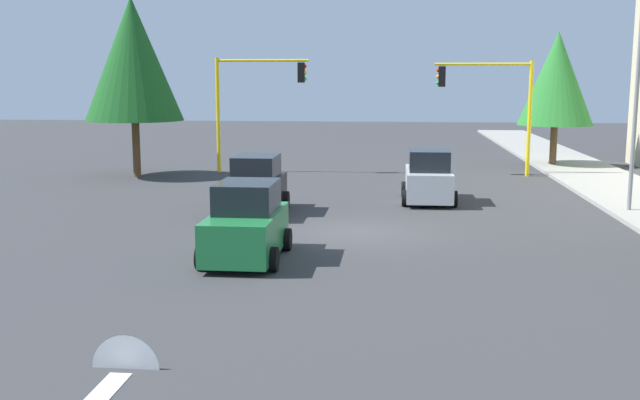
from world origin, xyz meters
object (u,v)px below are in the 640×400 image
at_px(tree_roadside_far, 557,79).
at_px(car_silver, 428,178).
at_px(car_green, 246,225).
at_px(traffic_signal_far_left, 491,95).
at_px(car_black, 256,187).
at_px(traffic_signal_far_right, 254,92).
at_px(tree_opposite_side, 133,59).

bearing_deg(tree_roadside_far, car_silver, -30.14).
relative_size(tree_roadside_far, car_green, 1.94).
height_order(traffic_signal_far_left, car_silver, traffic_signal_far_left).
bearing_deg(car_black, traffic_signal_far_right, -168.99).
bearing_deg(tree_roadside_far, car_black, -40.90).
bearing_deg(tree_opposite_side, traffic_signal_far_right, 110.63).
bearing_deg(tree_opposite_side, tree_roadside_far, 106.31).
xyz_separation_m(traffic_signal_far_left, tree_opposite_side, (2.00, -16.66, 1.64)).
bearing_deg(traffic_signal_far_left, car_silver, -21.46).
xyz_separation_m(traffic_signal_far_left, car_black, (11.05, -9.20, -2.96)).
height_order(tree_opposite_side, car_silver, tree_opposite_side).
distance_m(traffic_signal_far_right, tree_opposite_side, 5.87).
xyz_separation_m(tree_opposite_side, car_green, (15.64, 8.47, -4.60)).
bearing_deg(traffic_signal_far_right, car_green, 10.14).
height_order(traffic_signal_far_right, car_green, traffic_signal_far_right).
height_order(traffic_signal_far_right, car_black, traffic_signal_far_right).
bearing_deg(traffic_signal_far_right, car_black, 11.01).
relative_size(traffic_signal_far_right, tree_opposite_side, 0.67).
relative_size(traffic_signal_far_left, car_silver, 1.48).
xyz_separation_m(traffic_signal_far_right, car_silver, (8.11, 8.16, -3.09)).
xyz_separation_m(tree_roadside_far, car_green, (21.64, -12.03, -3.70)).
distance_m(traffic_signal_far_right, car_silver, 11.91).
relative_size(tree_opposite_side, tree_roadside_far, 1.19).
bearing_deg(tree_opposite_side, traffic_signal_far_left, 96.85).
bearing_deg(traffic_signal_far_left, tree_roadside_far, 136.16).
height_order(traffic_signal_far_right, tree_opposite_side, tree_opposite_side).
distance_m(traffic_signal_far_right, car_black, 11.68).
bearing_deg(tree_opposite_side, car_black, 39.49).
height_order(traffic_signal_far_left, car_black, traffic_signal_far_left).
bearing_deg(traffic_signal_far_right, car_silver, 45.19).
height_order(tree_opposite_side, car_green, tree_opposite_side).
relative_size(tree_opposite_side, car_silver, 2.27).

